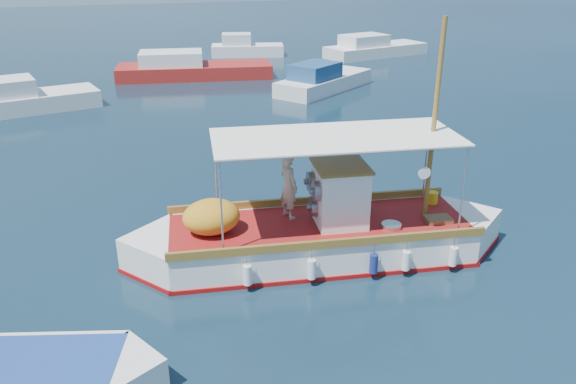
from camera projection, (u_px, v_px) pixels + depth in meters
name	position (u px, v px, depth m)	size (l,w,h in m)	color
ground	(309.00, 244.00, 14.53)	(160.00, 160.00, 0.00)	black
fishing_caique	(317.00, 237.00, 13.78)	(9.51, 3.70, 5.87)	white
bg_boat_nw	(25.00, 101.00, 26.71)	(6.63, 3.75, 1.80)	silver
bg_boat_n	(190.00, 70.00, 33.91)	(9.51, 4.30, 1.80)	maroon
bg_boat_ne	(322.00, 82.00, 30.67)	(6.64, 5.51, 1.80)	silver
bg_boat_e	(373.00, 49.00, 41.19)	(8.21, 4.26, 1.80)	silver
bg_boat_far_n	(245.00, 49.00, 41.32)	(5.55, 3.25, 1.80)	silver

